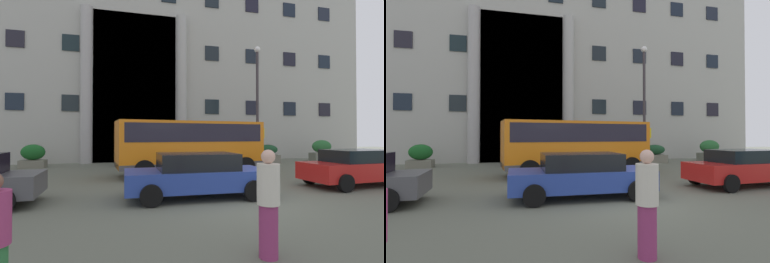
% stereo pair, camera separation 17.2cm
% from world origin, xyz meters
% --- Properties ---
extents(ground_plane, '(80.00, 64.00, 0.12)m').
position_xyz_m(ground_plane, '(0.00, 0.00, -0.06)').
color(ground_plane, '#5D6152').
extents(office_building_facade, '(34.45, 9.66, 19.11)m').
position_xyz_m(office_building_facade, '(-0.01, 17.48, 9.55)').
color(office_building_facade, '#A9A99F').
rests_on(office_building_facade, ground_plane).
extents(orange_minibus, '(7.21, 3.16, 2.61)m').
position_xyz_m(orange_minibus, '(-0.14, 5.50, 1.57)').
color(orange_minibus, orange).
rests_on(orange_minibus, ground_plane).
extents(bus_stop_sign, '(0.44, 0.08, 2.39)m').
position_xyz_m(bus_stop_sign, '(4.84, 7.66, 1.49)').
color(bus_stop_sign, '#989318').
rests_on(bus_stop_sign, ground_plane).
extents(hedge_planter_east, '(1.65, 0.82, 1.29)m').
position_xyz_m(hedge_planter_east, '(6.64, 10.10, 0.62)').
color(hedge_planter_east, slate).
rests_on(hedge_planter_east, ground_plane).
extents(hedge_planter_entrance_right, '(1.79, 0.94, 1.37)m').
position_xyz_m(hedge_planter_entrance_right, '(-2.87, 10.39, 0.66)').
color(hedge_planter_entrance_right, slate).
rests_on(hedge_planter_entrance_right, ground_plane).
extents(hedge_planter_entrance_left, '(1.41, 0.86, 1.41)m').
position_xyz_m(hedge_planter_entrance_left, '(-8.57, 10.73, 0.68)').
color(hedge_planter_entrance_left, slate).
rests_on(hedge_planter_entrance_left, ground_plane).
extents(hedge_planter_west, '(1.67, 0.87, 1.60)m').
position_xyz_m(hedge_planter_west, '(11.28, 10.27, 0.77)').
color(hedge_planter_west, slate).
rests_on(hedge_planter_west, ground_plane).
extents(parked_hatchback_near, '(4.48, 2.15, 1.39)m').
position_xyz_m(parked_hatchback_near, '(5.44, 1.10, 0.72)').
color(parked_hatchback_near, red).
rests_on(parked_hatchback_near, ground_plane).
extents(parked_sedan_second, '(4.44, 2.04, 1.38)m').
position_xyz_m(parked_sedan_second, '(-1.11, 0.63, 0.71)').
color(parked_sedan_second, '#27409A').
rests_on(parked_sedan_second, ground_plane).
extents(scooter_by_planter, '(2.01, 0.55, 0.89)m').
position_xyz_m(scooter_by_planter, '(0.15, 3.01, 0.46)').
color(scooter_by_planter, black).
rests_on(scooter_by_planter, ground_plane).
extents(pedestrian_woman_with_bag, '(0.36, 0.36, 1.71)m').
position_xyz_m(pedestrian_woman_with_bag, '(-1.13, -3.81, 0.86)').
color(pedestrian_woman_with_bag, '#913165').
rests_on(pedestrian_woman_with_bag, ground_plane).
extents(lamppost_plaza_centre, '(0.40, 0.40, 7.76)m').
position_xyz_m(lamppost_plaza_centre, '(5.15, 8.70, 4.51)').
color(lamppost_plaza_centre, '#3A3438').
rests_on(lamppost_plaza_centre, ground_plane).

